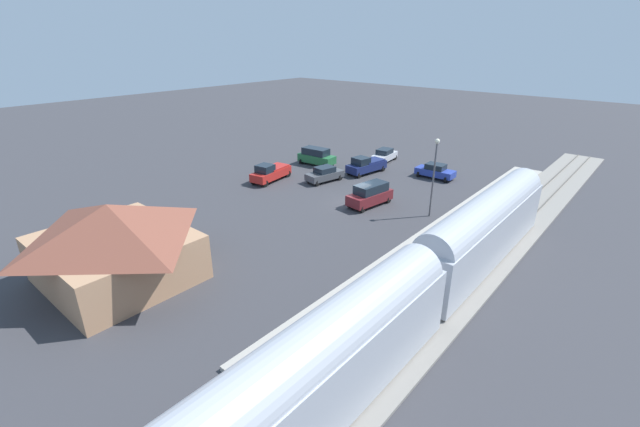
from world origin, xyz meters
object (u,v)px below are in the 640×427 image
(station_building, at_px, (114,241))
(suv_maroon, at_px, (370,194))
(pickup_red, at_px, (270,172))
(light_pole_near_platform, at_px, (434,168))
(sedan_blue, at_px, (435,171))
(pickup_navy, at_px, (366,165))
(sedan_charcoal, at_px, (325,174))
(sedan_silver, at_px, (384,155))
(suv_green, at_px, (316,156))
(pedestrian_on_platform, at_px, (455,221))

(station_building, relative_size, suv_maroon, 2.00)
(pickup_red, distance_m, light_pole_near_platform, 19.44)
(sedan_blue, bearing_deg, pickup_navy, 26.56)
(sedan_charcoal, distance_m, sedan_silver, 11.61)
(station_building, relative_size, sedan_silver, 2.20)
(sedan_blue, distance_m, pickup_navy, 8.23)
(sedan_blue, relative_size, light_pole_near_platform, 0.62)
(sedan_blue, distance_m, light_pole_near_platform, 12.52)
(suv_maroon, bearing_deg, pickup_red, 4.78)
(suv_maroon, height_order, pickup_red, suv_maroon)
(station_building, distance_m, suv_green, 31.19)
(sedan_charcoal, height_order, light_pole_near_platform, light_pole_near_platform)
(suv_maroon, distance_m, pickup_navy, 10.67)
(sedan_charcoal, height_order, suv_maroon, suv_maroon)
(station_building, height_order, suv_green, station_building)
(pickup_red, bearing_deg, suv_green, -88.06)
(pedestrian_on_platform, height_order, sedan_silver, pedestrian_on_platform)
(pedestrian_on_platform, relative_size, suv_maroon, 0.33)
(pedestrian_on_platform, bearing_deg, suv_maroon, -7.05)
(pickup_red, relative_size, light_pole_near_platform, 0.77)
(pedestrian_on_platform, distance_m, pickup_red, 22.39)
(sedan_silver, height_order, pickup_navy, pickup_navy)
(pickup_red, height_order, sedan_blue, pickup_red)
(sedan_blue, relative_size, pickup_navy, 0.81)
(pedestrian_on_platform, relative_size, sedan_blue, 0.37)
(station_building, bearing_deg, pedestrian_on_platform, -124.22)
(sedan_charcoal, bearing_deg, sedan_silver, -93.74)
(station_building, height_order, sedan_charcoal, station_building)
(sedan_charcoal, bearing_deg, pickup_navy, -107.64)
(station_building, relative_size, suv_green, 2.04)
(sedan_silver, height_order, sedan_blue, same)
(pedestrian_on_platform, xyz_separation_m, suv_maroon, (9.27, -1.15, -0.13))
(suv_green, height_order, suv_maroon, same)
(suv_maroon, xyz_separation_m, light_pole_near_platform, (-5.82, -1.32, 3.49))
(station_building, relative_size, sedan_charcoal, 2.15)
(pickup_red, xyz_separation_m, sedan_silver, (-5.67, -15.52, -0.15))
(pedestrian_on_platform, xyz_separation_m, sedan_charcoal, (17.48, -3.98, -0.40))
(pickup_red, xyz_separation_m, pickup_navy, (-6.73, -9.64, 0.00))
(station_building, height_order, pickup_navy, station_building)
(sedan_silver, distance_m, pickup_navy, 5.97)
(pedestrian_on_platform, height_order, pickup_navy, pickup_navy)
(suv_maroon, bearing_deg, light_pole_near_platform, -167.25)
(suv_green, bearing_deg, sedan_charcoal, 138.76)
(sedan_charcoal, relative_size, light_pole_near_platform, 0.65)
(pickup_red, xyz_separation_m, light_pole_near_platform, (-18.95, -2.41, 3.62))
(light_pole_near_platform, bearing_deg, sedan_blue, -66.05)
(sedan_silver, bearing_deg, light_pole_near_platform, 135.37)
(sedan_silver, bearing_deg, sedan_blue, 165.42)
(sedan_charcoal, xyz_separation_m, pickup_red, (4.92, 3.93, 0.15))
(sedan_charcoal, xyz_separation_m, suv_maroon, (-8.20, 2.83, 0.27))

